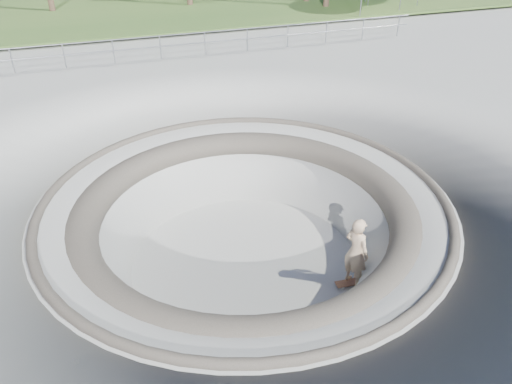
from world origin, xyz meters
TOP-DOWN VIEW (x-y plane):
  - ground at (0.00, 0.00)m, footprint 180.00×180.00m
  - skate_bowl at (0.00, 0.00)m, footprint 14.00×14.00m
  - distant_hills at (3.78, 57.17)m, footprint 103.20×45.00m
  - safety_railing at (0.00, 12.00)m, footprint 25.00×0.06m
  - skateboard at (2.26, -1.80)m, footprint 0.89×0.31m
  - skater at (2.26, -1.80)m, footprint 0.66×0.81m

SIDE VIEW (x-z plane):
  - distant_hills at x=3.78m, z-range -21.32..7.28m
  - skate_bowl at x=0.00m, z-range -3.88..0.22m
  - skateboard at x=2.26m, z-range -1.87..-1.78m
  - skater at x=2.26m, z-range -1.81..0.11m
  - ground at x=0.00m, z-range 0.00..0.00m
  - safety_railing at x=0.00m, z-range 0.18..1.20m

